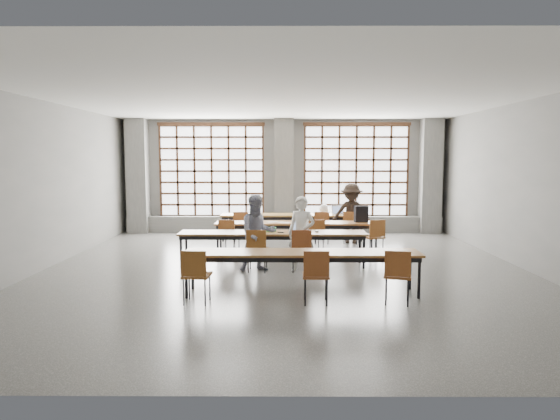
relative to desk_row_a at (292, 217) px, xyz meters
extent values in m
plane|color=#494947|center=(-0.23, -3.81, -0.66)|extent=(11.00, 11.00, 0.00)
plane|color=silver|center=(-0.23, -3.81, 2.84)|extent=(11.00, 11.00, 0.00)
plane|color=#61615E|center=(-0.23, 1.69, 1.09)|extent=(10.00, 0.00, 10.00)
plane|color=#61615E|center=(-0.23, -9.31, 1.09)|extent=(10.00, 0.00, 10.00)
plane|color=#61615E|center=(-5.23, -3.81, 1.09)|extent=(0.00, 11.00, 11.00)
plane|color=#61615E|center=(4.77, -3.81, 1.09)|extent=(0.00, 11.00, 11.00)
cube|color=#545451|center=(-4.73, 1.41, 1.09)|extent=(0.60, 0.55, 3.50)
cube|color=#545451|center=(-0.23, 1.41, 1.09)|extent=(0.60, 0.55, 3.50)
cube|color=#545451|center=(4.27, 1.41, 1.09)|extent=(0.60, 0.55, 3.50)
cube|color=white|center=(-2.48, 1.67, 1.24)|extent=(3.20, 0.02, 2.80)
cube|color=black|center=(-2.48, 1.59, 1.24)|extent=(3.20, 0.05, 2.80)
cube|color=black|center=(-2.48, 1.59, -0.21)|extent=(3.32, 0.07, 0.10)
cube|color=black|center=(-2.48, 1.59, 2.69)|extent=(3.32, 0.07, 0.10)
cube|color=white|center=(2.02, 1.67, 1.24)|extent=(3.20, 0.02, 2.80)
cube|color=black|center=(2.02, 1.59, 1.24)|extent=(3.20, 0.05, 2.80)
cube|color=black|center=(2.02, 1.59, -0.21)|extent=(3.32, 0.07, 0.10)
cube|color=black|center=(2.02, 1.59, 2.69)|extent=(3.32, 0.07, 0.10)
cube|color=#545451|center=(-0.23, 1.49, -0.41)|extent=(9.80, 0.35, 0.50)
cube|color=brown|center=(0.00, 0.00, 0.05)|extent=(4.00, 0.70, 0.04)
cube|color=black|center=(0.00, 0.00, -0.01)|extent=(3.90, 0.64, 0.08)
cylinder|color=black|center=(-1.92, -0.29, -0.32)|extent=(0.05, 0.05, 0.69)
cylinder|color=black|center=(-1.92, 0.29, -0.32)|extent=(0.05, 0.05, 0.69)
cylinder|color=black|center=(1.92, -0.29, -0.32)|extent=(0.05, 0.05, 0.69)
cylinder|color=black|center=(1.92, 0.29, -0.32)|extent=(0.05, 0.05, 0.69)
cube|color=brown|center=(0.08, -1.73, 0.05)|extent=(4.00, 0.70, 0.04)
cube|color=black|center=(0.08, -1.73, -0.01)|extent=(3.90, 0.64, 0.08)
cylinder|color=black|center=(-1.84, -2.02, -0.32)|extent=(0.05, 0.05, 0.69)
cylinder|color=black|center=(-1.84, -1.44, -0.32)|extent=(0.05, 0.05, 0.69)
cylinder|color=black|center=(2.00, -2.02, -0.32)|extent=(0.05, 0.05, 0.69)
cylinder|color=black|center=(2.00, -1.44, -0.32)|extent=(0.05, 0.05, 0.69)
cube|color=brown|center=(-0.48, -3.37, 0.05)|extent=(4.00, 0.70, 0.04)
cube|color=black|center=(-0.48, -3.37, -0.01)|extent=(3.90, 0.64, 0.08)
cylinder|color=black|center=(-2.40, -3.66, -0.32)|extent=(0.05, 0.05, 0.69)
cylinder|color=black|center=(-2.40, -3.08, -0.32)|extent=(0.05, 0.05, 0.69)
cylinder|color=black|center=(1.44, -3.66, -0.32)|extent=(0.05, 0.05, 0.69)
cylinder|color=black|center=(1.44, -3.08, -0.32)|extent=(0.05, 0.05, 0.69)
cube|color=brown|center=(0.06, -5.61, 0.05)|extent=(4.00, 0.70, 0.04)
cube|color=black|center=(0.06, -5.61, -0.01)|extent=(3.90, 0.64, 0.08)
cylinder|color=black|center=(-1.86, -5.90, -0.32)|extent=(0.05, 0.05, 0.69)
cylinder|color=black|center=(-1.86, -5.32, -0.32)|extent=(0.05, 0.05, 0.69)
cylinder|color=black|center=(1.98, -5.90, -0.32)|extent=(0.05, 0.05, 0.69)
cylinder|color=black|center=(1.98, -5.32, -0.32)|extent=(0.05, 0.05, 0.69)
cube|color=brown|center=(-1.40, -0.55, -0.21)|extent=(0.45, 0.45, 0.04)
cube|color=brown|center=(-1.39, -0.75, 0.02)|extent=(0.40, 0.06, 0.40)
cylinder|color=black|center=(-1.40, -0.55, -0.44)|extent=(0.02, 0.02, 0.45)
cube|color=maroon|center=(0.80, -0.55, -0.21)|extent=(0.46, 0.46, 0.04)
cube|color=maroon|center=(0.78, -0.75, 0.02)|extent=(0.40, 0.07, 0.40)
cylinder|color=black|center=(0.80, -0.55, -0.44)|extent=(0.02, 0.02, 0.45)
cube|color=brown|center=(1.60, -0.55, -0.21)|extent=(0.51, 0.51, 0.04)
cube|color=brown|center=(1.55, -0.74, 0.02)|extent=(0.39, 0.13, 0.40)
cylinder|color=black|center=(1.60, -0.55, -0.44)|extent=(0.02, 0.02, 0.45)
cube|color=maroon|center=(-1.52, -2.28, -0.21)|extent=(0.52, 0.52, 0.04)
cube|color=maroon|center=(-1.57, -2.47, 0.02)|extent=(0.39, 0.13, 0.40)
cylinder|color=black|center=(-1.52, -2.28, -0.44)|extent=(0.02, 0.02, 0.45)
cube|color=brown|center=(0.48, -2.28, -0.21)|extent=(0.51, 0.51, 0.04)
cube|color=brown|center=(0.53, -2.47, 0.02)|extent=(0.39, 0.13, 0.40)
cylinder|color=black|center=(0.48, -2.28, -0.44)|extent=(0.02, 0.02, 0.45)
cube|color=brown|center=(1.88, -2.28, -0.21)|extent=(0.53, 0.53, 0.04)
cube|color=brown|center=(1.94, -2.47, 0.02)|extent=(0.39, 0.15, 0.40)
cylinder|color=black|center=(1.88, -2.28, -0.44)|extent=(0.02, 0.02, 0.45)
cube|color=brown|center=(-0.78, -3.92, -0.21)|extent=(0.45, 0.45, 0.04)
cube|color=brown|center=(-0.80, -4.12, 0.02)|extent=(0.40, 0.06, 0.40)
cylinder|color=black|center=(-0.78, -3.92, -0.44)|extent=(0.02, 0.02, 0.45)
cube|color=maroon|center=(0.12, -3.92, -0.21)|extent=(0.43, 0.43, 0.04)
cube|color=maroon|center=(0.11, -4.12, 0.02)|extent=(0.40, 0.04, 0.40)
cylinder|color=black|center=(0.12, -3.92, -0.44)|extent=(0.02, 0.02, 0.45)
cube|color=brown|center=(-1.64, -6.16, -0.21)|extent=(0.45, 0.45, 0.04)
cube|color=brown|center=(-1.65, -6.36, 0.02)|extent=(0.40, 0.06, 0.40)
cylinder|color=black|center=(-1.64, -6.16, -0.44)|extent=(0.02, 0.02, 0.45)
cube|color=brown|center=(0.26, -6.16, -0.21)|extent=(0.43, 0.43, 0.04)
cube|color=brown|center=(0.26, -6.36, 0.02)|extent=(0.40, 0.04, 0.40)
cylinder|color=black|center=(0.26, -6.16, -0.44)|extent=(0.02, 0.02, 0.45)
cube|color=brown|center=(1.56, -6.16, -0.21)|extent=(0.50, 0.50, 0.04)
cube|color=brown|center=(1.52, -6.36, 0.02)|extent=(0.40, 0.12, 0.40)
cylinder|color=black|center=(1.56, -6.16, -0.44)|extent=(0.02, 0.02, 0.45)
imported|color=white|center=(0.12, -3.87, 0.10)|extent=(0.65, 0.54, 1.54)
imported|color=#171B45|center=(-0.78, -3.87, 0.12)|extent=(0.89, 0.77, 1.56)
imported|color=black|center=(1.60, -0.50, 0.14)|extent=(1.14, 0.79, 1.62)
cube|color=#B2B1B6|center=(0.07, -3.32, 0.08)|extent=(0.43, 0.38, 0.02)
cube|color=black|center=(0.07, -3.33, 0.09)|extent=(0.35, 0.28, 0.00)
cube|color=#B2B1B6|center=(0.12, -3.19, 0.20)|extent=(0.36, 0.20, 0.26)
cube|color=#8BAFF1|center=(0.12, -3.20, 0.17)|extent=(0.31, 0.16, 0.21)
cube|color=silver|center=(1.35, 0.05, 0.08)|extent=(0.43, 0.38, 0.02)
cube|color=black|center=(1.35, 0.04, 0.09)|extent=(0.35, 0.29, 0.00)
cube|color=silver|center=(1.29, 0.18, 0.20)|extent=(0.36, 0.21, 0.26)
cube|color=#84A3E5|center=(1.30, 0.17, 0.17)|extent=(0.30, 0.17, 0.21)
ellipsoid|color=white|center=(0.47, -3.39, 0.08)|extent=(0.11, 0.08, 0.04)
cube|color=green|center=(-0.53, -3.29, 0.11)|extent=(0.25, 0.10, 0.09)
cube|color=black|center=(-0.30, -3.47, 0.07)|extent=(0.14, 0.11, 0.01)
cube|color=silver|center=(-0.52, -1.68, 0.07)|extent=(0.36, 0.31, 0.00)
cube|color=white|center=(-0.22, -1.78, 0.07)|extent=(0.35, 0.31, 0.00)
cube|color=white|center=(0.18, -1.73, 0.07)|extent=(0.32, 0.24, 0.00)
cube|color=black|center=(1.68, -1.68, 0.27)|extent=(0.34, 0.23, 0.40)
ellipsoid|color=white|center=(0.90, 0.05, 0.21)|extent=(0.31, 0.28, 0.29)
cube|color=#B22B15|center=(-1.64, -6.16, -0.16)|extent=(0.21, 0.12, 0.06)
camera|label=1|loc=(-0.27, -13.95, 1.65)|focal=32.00mm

